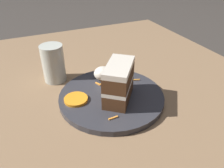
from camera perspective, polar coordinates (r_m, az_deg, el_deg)
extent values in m
plane|color=#38332D|center=(0.61, 1.78, -5.11)|extent=(6.00, 6.00, 0.00)
cube|color=#846647|center=(0.61, 1.79, -4.26)|extent=(0.93, 1.19, 0.02)
cylinder|color=#333338|center=(0.58, 0.00, -3.49)|extent=(0.28, 0.28, 0.02)
cube|color=#4C2D19|center=(0.56, 1.73, -2.19)|extent=(0.12, 0.12, 0.04)
cube|color=silver|center=(0.54, 1.77, -0.13)|extent=(0.12, 0.12, 0.01)
cube|color=#4C2D19|center=(0.53, 1.81, 2.02)|extent=(0.12, 0.12, 0.04)
cube|color=silver|center=(0.52, 1.86, 4.44)|extent=(0.12, 0.12, 0.01)
ellipsoid|color=silver|center=(0.64, -2.46, 2.83)|extent=(0.05, 0.05, 0.04)
cylinder|color=orange|center=(0.57, -9.39, -3.94)|extent=(0.06, 0.06, 0.01)
cube|color=orange|center=(0.63, -3.84, 0.14)|extent=(0.01, 0.02, 0.00)
cube|color=orange|center=(0.51, 0.33, -8.85)|extent=(0.02, 0.01, 0.00)
cube|color=orange|center=(0.66, -0.02, 2.34)|extent=(0.02, 0.01, 0.00)
cube|color=orange|center=(0.65, 6.38, 1.11)|extent=(0.02, 0.01, 0.00)
cube|color=orange|center=(0.62, -2.94, -0.07)|extent=(0.01, 0.01, 0.00)
cylinder|color=beige|center=(0.67, -15.07, 5.23)|extent=(0.07, 0.07, 0.11)
cylinder|color=silver|center=(0.69, -14.64, 2.53)|extent=(0.06, 0.06, 0.04)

